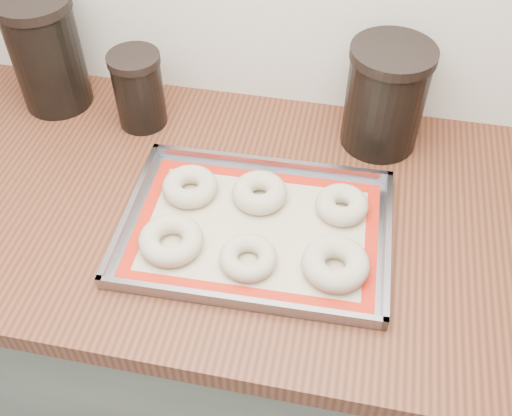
% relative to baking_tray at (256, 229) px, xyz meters
% --- Properties ---
extents(cabinet, '(3.00, 0.65, 0.86)m').
position_rel_baking_tray_xyz_m(cabinet, '(-0.13, 0.06, -0.48)').
color(cabinet, slate).
rests_on(cabinet, floor).
extents(countertop, '(3.06, 0.68, 0.04)m').
position_rel_baking_tray_xyz_m(countertop, '(-0.13, 0.06, -0.03)').
color(countertop, brown).
rests_on(countertop, cabinet).
extents(baking_tray, '(0.47, 0.34, 0.03)m').
position_rel_baking_tray_xyz_m(baking_tray, '(0.00, 0.00, 0.00)').
color(baking_tray, gray).
rests_on(baking_tray, countertop).
extents(baking_mat, '(0.43, 0.30, 0.00)m').
position_rel_baking_tray_xyz_m(baking_mat, '(0.00, 0.00, -0.00)').
color(baking_mat, '#C6B793').
rests_on(baking_mat, baking_tray).
extents(bagel_front_left, '(0.13, 0.13, 0.04)m').
position_rel_baking_tray_xyz_m(bagel_front_left, '(-0.13, -0.07, 0.02)').
color(bagel_front_left, beige).
rests_on(bagel_front_left, baking_mat).
extents(bagel_front_mid, '(0.12, 0.12, 0.03)m').
position_rel_baking_tray_xyz_m(bagel_front_mid, '(0.00, -0.08, 0.01)').
color(bagel_front_mid, beige).
rests_on(bagel_front_mid, baking_mat).
extents(bagel_front_right, '(0.13, 0.13, 0.04)m').
position_rel_baking_tray_xyz_m(bagel_front_right, '(0.14, -0.06, 0.02)').
color(bagel_front_right, beige).
rests_on(bagel_front_right, baking_mat).
extents(bagel_back_left, '(0.11, 0.11, 0.04)m').
position_rel_baking_tray_xyz_m(bagel_back_left, '(-0.14, 0.06, 0.02)').
color(bagel_back_left, beige).
rests_on(bagel_back_left, baking_mat).
extents(bagel_back_mid, '(0.12, 0.12, 0.04)m').
position_rel_baking_tray_xyz_m(bagel_back_mid, '(-0.01, 0.07, 0.02)').
color(bagel_back_mid, beige).
rests_on(bagel_back_mid, baking_mat).
extents(bagel_back_right, '(0.10, 0.10, 0.04)m').
position_rel_baking_tray_xyz_m(bagel_back_right, '(0.14, 0.07, 0.02)').
color(bagel_back_right, beige).
rests_on(bagel_back_right, baking_mat).
extents(canister_left, '(0.15, 0.15, 0.24)m').
position_rel_baking_tray_xyz_m(canister_left, '(-0.49, 0.28, 0.11)').
color(canister_left, black).
rests_on(canister_left, countertop).
extents(canister_mid, '(0.10, 0.10, 0.16)m').
position_rel_baking_tray_xyz_m(canister_mid, '(-0.29, 0.25, 0.07)').
color(canister_mid, black).
rests_on(canister_mid, countertop).
extents(canister_right, '(0.16, 0.16, 0.21)m').
position_rel_baking_tray_xyz_m(canister_right, '(0.19, 0.29, 0.10)').
color(canister_right, black).
rests_on(canister_right, countertop).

